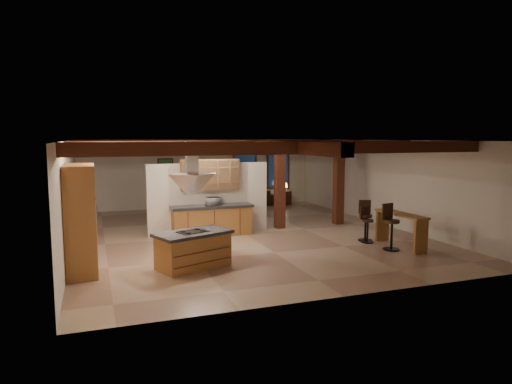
{
  "coord_description": "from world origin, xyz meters",
  "views": [
    {
      "loc": [
        -4.39,
        -13.25,
        2.99
      ],
      "look_at": [
        0.57,
        0.5,
        1.24
      ],
      "focal_mm": 32.0,
      "sensor_mm": 36.0,
      "label": 1
    }
  ],
  "objects_px": {
    "kitchen_island": "(193,249)",
    "dining_table": "(210,210)",
    "sofa": "(249,198)",
    "bar_counter": "(401,224)"
  },
  "relations": [
    {
      "from": "kitchen_island",
      "to": "dining_table",
      "type": "height_order",
      "value": "kitchen_island"
    },
    {
      "from": "kitchen_island",
      "to": "sofa",
      "type": "bearing_deg",
      "value": 63.4
    },
    {
      "from": "kitchen_island",
      "to": "dining_table",
      "type": "bearing_deg",
      "value": 72.51
    },
    {
      "from": "dining_table",
      "to": "sofa",
      "type": "relative_size",
      "value": 0.79
    },
    {
      "from": "kitchen_island",
      "to": "bar_counter",
      "type": "relative_size",
      "value": 1.07
    },
    {
      "from": "sofa",
      "to": "bar_counter",
      "type": "height_order",
      "value": "bar_counter"
    },
    {
      "from": "kitchen_island",
      "to": "dining_table",
      "type": "xyz_separation_m",
      "value": [
        1.91,
        6.07,
        -0.11
      ]
    },
    {
      "from": "dining_table",
      "to": "sofa",
      "type": "xyz_separation_m",
      "value": [
        2.4,
        2.54,
        0.02
      ]
    },
    {
      "from": "sofa",
      "to": "kitchen_island",
      "type": "bearing_deg",
      "value": 48.34
    },
    {
      "from": "dining_table",
      "to": "sofa",
      "type": "height_order",
      "value": "sofa"
    }
  ]
}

